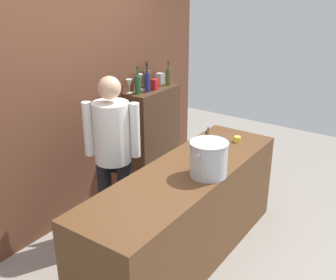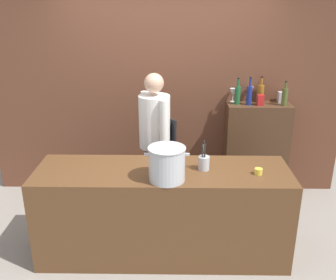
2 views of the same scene
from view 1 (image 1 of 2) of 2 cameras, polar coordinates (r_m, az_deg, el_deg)
ground_plane at (r=4.03m, az=2.24°, el=-15.88°), size 8.00×8.00×0.00m
brick_back_panel at (r=4.21m, az=-13.88°, el=8.01°), size 4.40×0.10×3.00m
prep_counter at (r=3.77m, az=2.34°, el=-10.48°), size 2.37×0.70×0.90m
bar_cabinet at (r=5.13m, az=-2.14°, el=0.64°), size 0.76×0.32×1.21m
chef at (r=3.86m, az=-7.74°, el=-1.22°), size 0.41×0.47×1.66m
stockpot_large at (r=3.43m, az=5.71°, el=-2.64°), size 0.39×0.33×0.30m
utensil_crock at (r=3.82m, az=5.32°, el=-1.22°), size 0.10×0.10×0.29m
butter_jar at (r=4.20m, az=9.70°, el=0.12°), size 0.07×0.07×0.06m
wine_bottle_green at (r=4.71m, az=-4.24°, el=7.83°), size 0.07×0.07×0.31m
wine_bottle_amber at (r=4.99m, az=-2.98°, el=8.65°), size 0.08×0.08×0.31m
wine_bottle_olive at (r=5.10m, az=0.08°, el=8.93°), size 0.07×0.07×0.29m
wine_bottle_cobalt at (r=4.79m, az=-2.92°, el=8.15°), size 0.06×0.06×0.33m
wine_glass_short at (r=4.74m, az=-5.46°, el=7.89°), size 0.08×0.08×0.17m
wine_glass_wide at (r=4.89m, az=-3.98°, el=8.59°), size 0.08×0.08×0.19m
spice_tin_silver at (r=5.19m, az=-1.13°, el=8.65°), size 0.09×0.09×0.13m
spice_tin_red at (r=4.90m, az=-1.87°, el=7.80°), size 0.07×0.07×0.12m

